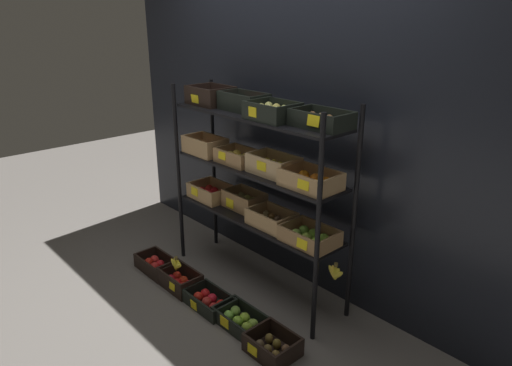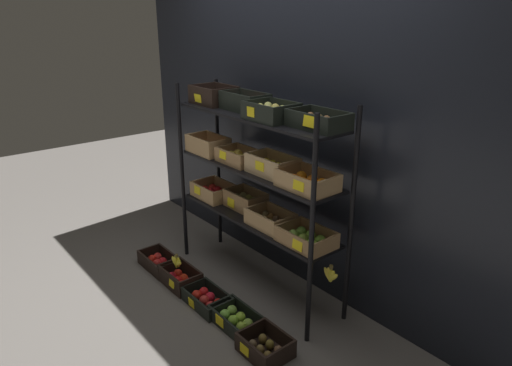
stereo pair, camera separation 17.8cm
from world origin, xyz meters
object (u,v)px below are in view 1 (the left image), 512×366
crate_ground_apple_green (241,320)px  crate_ground_kiwi (272,346)px  banana_bunch_loose (177,264)px  crate_ground_apple_red (157,265)px  crate_ground_left_apple_red (180,281)px  crate_ground_center_apple_red (209,301)px  display_rack (257,167)px

crate_ground_apple_green → crate_ground_kiwi: 0.34m
crate_ground_apple_green → banana_bunch_loose: bearing=-176.6°
crate_ground_apple_red → crate_ground_left_apple_red: 0.34m
crate_ground_center_apple_red → banana_bunch_loose: bearing=-177.1°
crate_ground_left_apple_red → crate_ground_kiwi: 1.01m
crate_ground_center_apple_red → banana_bunch_loose: banana_bunch_loose is taller
crate_ground_left_apple_red → crate_ground_apple_green: bearing=3.2°
crate_ground_apple_red → banana_bunch_loose: 0.34m
crate_ground_apple_red → crate_ground_kiwi: bearing=0.3°
crate_ground_left_apple_red → crate_ground_center_apple_red: crate_ground_left_apple_red is taller
display_rack → crate_ground_kiwi: size_ratio=5.34×
crate_ground_apple_red → crate_ground_kiwi: crate_ground_kiwi is taller
display_rack → crate_ground_left_apple_red: bearing=-126.5°
crate_ground_center_apple_red → crate_ground_kiwi: crate_ground_kiwi is taller
display_rack → crate_ground_kiwi: (0.66, -0.47, -0.91)m
crate_ground_apple_red → crate_ground_apple_green: crate_ground_apple_red is taller
crate_ground_left_apple_red → crate_ground_center_apple_red: bearing=2.4°
crate_ground_apple_green → crate_ground_kiwi: (0.34, -0.03, 0.00)m
crate_ground_apple_green → banana_bunch_loose: banana_bunch_loose is taller
crate_ground_apple_green → banana_bunch_loose: 0.71m
crate_ground_kiwi → banana_bunch_loose: bearing=-179.4°
display_rack → crate_ground_apple_green: (0.32, -0.44, -0.92)m
crate_ground_kiwi → banana_bunch_loose: (-1.04, -0.01, 0.14)m
crate_ground_apple_red → crate_ground_center_apple_red: 0.69m
banana_bunch_loose → display_rack: bearing=51.8°
display_rack → crate_ground_apple_red: 1.24m
crate_ground_apple_green → crate_ground_kiwi: bearing=-5.1°
display_rack → crate_ground_apple_green: size_ratio=4.26×
crate_ground_left_apple_red → crate_ground_apple_green: 0.67m
crate_ground_left_apple_red → crate_ground_apple_green: crate_ground_left_apple_red is taller
crate_ground_kiwi → banana_bunch_loose: 1.05m
crate_ground_apple_red → crate_ground_center_apple_red: crate_ground_apple_red is taller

